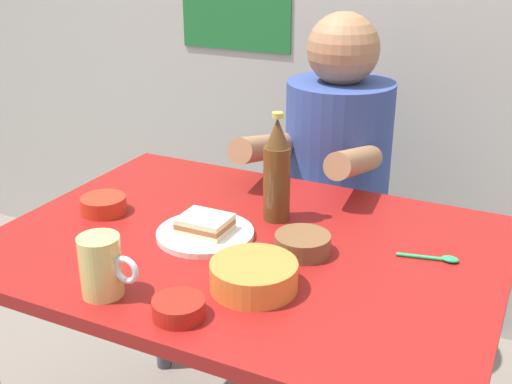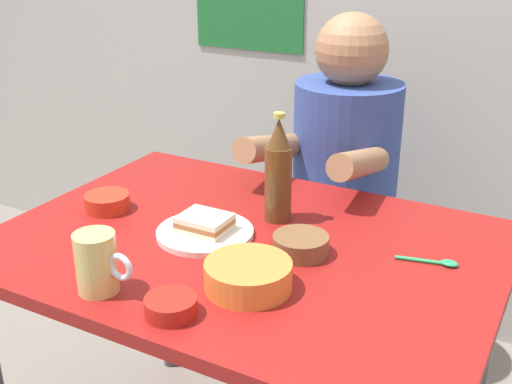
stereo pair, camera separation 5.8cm
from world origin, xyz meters
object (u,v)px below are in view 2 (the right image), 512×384
(dining_table, at_px, (246,278))
(person_seated, at_px, (345,151))
(beer_mug, at_px, (97,263))
(stool, at_px, (339,271))
(sandwich, at_px, (205,223))
(beer_bottle, at_px, (278,173))
(plate_orange, at_px, (205,233))
(condiment_bowl_brown, at_px, (301,244))

(dining_table, relative_size, person_seated, 1.53)
(dining_table, height_order, beer_mug, beer_mug)
(stool, distance_m, person_seated, 0.42)
(beer_mug, bearing_deg, sandwich, 80.56)
(sandwich, xyz_separation_m, beer_bottle, (0.10, 0.16, 0.09))
(stool, xyz_separation_m, plate_orange, (-0.09, -0.65, 0.40))
(sandwich, relative_size, beer_bottle, 0.42)
(condiment_bowl_brown, bearing_deg, person_seated, 102.70)
(person_seated, relative_size, beer_mug, 5.71)
(dining_table, distance_m, person_seated, 0.63)
(beer_bottle, bearing_deg, dining_table, -94.49)
(stool, relative_size, beer_bottle, 1.72)
(dining_table, distance_m, beer_mug, 0.38)
(beer_mug, bearing_deg, stool, 81.78)
(beer_bottle, bearing_deg, beer_mug, -108.67)
(stool, bearing_deg, beer_mug, -98.22)
(stool, bearing_deg, person_seated, -90.00)
(sandwich, bearing_deg, person_seated, 82.20)
(sandwich, distance_m, condiment_bowl_brown, 0.23)
(person_seated, bearing_deg, sandwich, -97.80)
(plate_orange, bearing_deg, sandwich, -90.00)
(beer_mug, bearing_deg, beer_bottle, 71.33)
(sandwich, height_order, beer_mug, beer_mug)
(stool, bearing_deg, dining_table, -89.48)
(sandwich, distance_m, beer_bottle, 0.21)
(stool, relative_size, plate_orange, 2.05)
(stool, distance_m, beer_bottle, 0.71)
(sandwich, distance_m, beer_mug, 0.30)
(dining_table, relative_size, beer_mug, 8.73)
(stool, xyz_separation_m, beer_bottle, (0.02, -0.49, 0.51))
(stool, height_order, beer_bottle, beer_bottle)
(beer_bottle, xyz_separation_m, condiment_bowl_brown, (0.12, -0.13, -0.10))
(dining_table, height_order, plate_orange, plate_orange)
(beer_bottle, bearing_deg, person_seated, 91.99)
(sandwich, relative_size, condiment_bowl_brown, 0.92)
(plate_orange, relative_size, sandwich, 2.00)
(person_seated, height_order, sandwich, person_seated)
(stool, height_order, plate_orange, plate_orange)
(plate_orange, distance_m, sandwich, 0.02)
(condiment_bowl_brown, bearing_deg, beer_bottle, 132.37)
(sandwich, bearing_deg, dining_table, 11.95)
(condiment_bowl_brown, bearing_deg, stool, 102.48)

